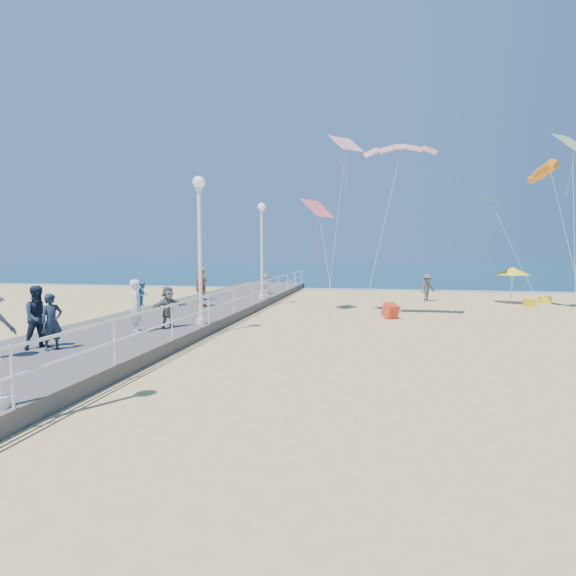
% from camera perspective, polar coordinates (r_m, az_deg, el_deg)
% --- Properties ---
extents(ground, '(160.00, 160.00, 0.00)m').
position_cam_1_polar(ground, '(15.64, 7.66, -6.58)').
color(ground, '#E7C379').
rests_on(ground, ground).
extents(ocean, '(160.00, 90.00, 0.05)m').
position_cam_1_polar(ocean, '(80.38, 10.41, 2.44)').
color(ocean, '#0C324B').
rests_on(ocean, ground).
extents(surf_line, '(160.00, 1.20, 0.04)m').
position_cam_1_polar(surf_line, '(35.95, 9.59, -0.20)').
color(surf_line, silver).
rests_on(surf_line, ground).
extents(boardwalk, '(5.00, 44.00, 0.40)m').
position_cam_1_polar(boardwalk, '(17.69, -17.47, -4.79)').
color(boardwalk, '#65605B').
rests_on(boardwalk, ground).
extents(railing, '(0.05, 42.00, 0.55)m').
position_cam_1_polar(railing, '(16.52, -10.06, -1.63)').
color(railing, white).
rests_on(railing, boardwalk).
extents(lamp_post_mid, '(0.44, 0.44, 5.32)m').
position_cam_1_polar(lamp_post_mid, '(16.55, -11.16, 6.73)').
color(lamp_post_mid, white).
rests_on(lamp_post_mid, boardwalk).
extents(lamp_post_far, '(0.44, 0.44, 5.32)m').
position_cam_1_polar(lamp_post_far, '(25.11, -3.35, 6.08)').
color(lamp_post_far, white).
rests_on(lamp_post_far, boardwalk).
extents(woman_holding_toddler, '(0.62, 0.74, 1.73)m').
position_cam_1_polar(woman_holding_toddler, '(15.52, -18.63, -2.15)').
color(woman_holding_toddler, silver).
rests_on(woman_holding_toddler, boardwalk).
extents(toddler_held, '(0.42, 0.47, 0.79)m').
position_cam_1_polar(toddler_held, '(15.54, -17.91, -0.71)').
color(toddler_held, '#3381C1').
rests_on(toddler_held, boardwalk).
extents(spectator_0, '(0.58, 0.66, 1.53)m').
position_cam_1_polar(spectator_0, '(13.57, -27.80, -3.83)').
color(spectator_0, '#192638').
rests_on(spectator_0, boardwalk).
extents(spectator_3, '(0.55, 1.11, 1.84)m').
position_cam_1_polar(spectator_3, '(21.79, -11.05, 0.05)').
color(spectator_3, '#C44918').
rests_on(spectator_3, boardwalk).
extents(spectator_5, '(1.02, 1.37, 1.44)m').
position_cam_1_polar(spectator_5, '(16.06, -14.98, -2.37)').
color(spectator_5, slate).
rests_on(spectator_5, boardwalk).
extents(spectator_6, '(0.47, 0.68, 1.77)m').
position_cam_1_polar(spectator_6, '(24.74, -10.72, 0.52)').
color(spectator_6, gray).
rests_on(spectator_6, boardwalk).
extents(spectator_7, '(1.00, 1.05, 1.72)m').
position_cam_1_polar(spectator_7, '(13.97, -29.05, -3.26)').
color(spectator_7, '#1A253B').
rests_on(spectator_7, boardwalk).
extents(beach_walker_a, '(1.22, 1.20, 1.68)m').
position_cam_1_polar(beach_walker_a, '(28.54, 17.30, 0.04)').
color(beach_walker_a, '#56565B').
rests_on(beach_walker_a, ground).
extents(beach_walker_c, '(0.90, 0.95, 1.64)m').
position_cam_1_polar(beach_walker_c, '(27.93, -2.85, 0.10)').
color(beach_walker_c, '#87705D').
rests_on(beach_walker_c, ground).
extents(box_kite, '(0.86, 0.90, 0.74)m').
position_cam_1_polar(box_kite, '(20.90, 12.88, -2.99)').
color(box_kite, red).
rests_on(box_kite, ground).
extents(beach_umbrella, '(1.90, 1.90, 2.14)m').
position_cam_1_polar(beach_umbrella, '(28.98, 26.60, 1.94)').
color(beach_umbrella, white).
rests_on(beach_umbrella, ground).
extents(beach_chair_left, '(0.55, 0.55, 0.40)m').
position_cam_1_polar(beach_chair_left, '(28.23, 28.39, -1.67)').
color(beach_chair_left, gold).
rests_on(beach_chair_left, ground).
extents(beach_chair_right, '(0.55, 0.55, 0.40)m').
position_cam_1_polar(beach_chair_right, '(30.35, 29.84, -1.32)').
color(beach_chair_right, yellow).
rests_on(beach_chair_right, ground).
extents(kite_parafoil, '(3.20, 0.94, 0.65)m').
position_cam_1_polar(kite_parafoil, '(20.97, 14.06, 16.99)').
color(kite_parafoil, red).
extents(kite_windsock, '(0.99, 2.58, 1.06)m').
position_cam_1_polar(kite_windsock, '(27.10, 29.87, 12.89)').
color(kite_windsock, orange).
extents(kite_diamond_pink, '(1.61, 1.73, 0.92)m').
position_cam_1_polar(kite_diamond_pink, '(22.71, 3.79, 10.04)').
color(kite_diamond_pink, '#F45A69').
extents(kite_diamond_multi, '(1.94, 1.89, 1.04)m').
position_cam_1_polar(kite_diamond_multi, '(26.28, 32.39, 15.22)').
color(kite_diamond_multi, blue).
extents(kite_diamond_green, '(1.41, 1.48, 0.56)m').
position_cam_1_polar(kite_diamond_green, '(27.27, 24.29, 10.14)').
color(kite_diamond_green, '#27B95D').
extents(kite_diamond_redwhite, '(1.68, 1.67, 0.82)m').
position_cam_1_polar(kite_diamond_redwhite, '(21.83, 7.41, 17.71)').
color(kite_diamond_redwhite, red).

